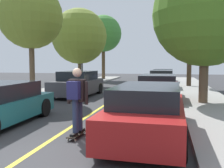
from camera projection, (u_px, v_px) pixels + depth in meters
The scene contains 15 objects.
ground at pixel (31, 153), 5.39m from camera, with size 80.00×80.00×0.00m, color #353538.
center_line at pixel (89, 115), 9.28m from camera, with size 0.12×39.20×0.01m, color gold.
parked_car_left_near at pixel (78, 84), 14.72m from camera, with size 2.05×4.31×1.43m.
parked_car_right_nearest at pixel (148, 111), 6.56m from camera, with size 1.95×4.49×1.34m.
parked_car_right_near at pixel (158, 88), 12.75m from camera, with size 2.05×4.28×1.32m.
parked_car_right_far at pixel (162, 80), 18.63m from camera, with size 1.86×4.26×1.38m.
parked_car_right_farthest at pixel (163, 76), 24.27m from camera, with size 2.12×4.40×1.33m.
street_tree_left_nearest at pixel (31, 17), 13.42m from camera, with size 3.35×3.35×5.86m.
street_tree_left_near at pixel (79, 36), 20.65m from camera, with size 4.45×4.45×6.14m.
street_tree_left_far at pixel (103, 34), 28.11m from camera, with size 4.00×4.00×6.99m.
street_tree_right_nearest at pixel (205, 14), 11.10m from camera, with size 4.59×4.59×6.19m.
street_tree_right_near at pixel (190, 22), 19.37m from camera, with size 3.00×3.00×6.44m.
streetlamp at pixel (82, 43), 20.52m from camera, with size 0.36×0.24×5.91m.
skateboard at pixel (78, 134), 6.55m from camera, with size 0.30×0.86×0.10m.
skateboarder at pixel (77, 97), 6.43m from camera, with size 0.59×0.71×1.67m.
Camera 1 is at (2.82, -4.75, 1.90)m, focal length 41.06 mm.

